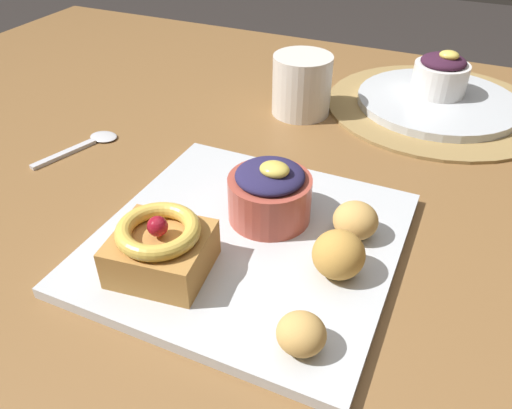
# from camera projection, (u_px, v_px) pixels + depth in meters

# --- Properties ---
(dining_table) EXTENTS (1.42, 0.93, 0.73)m
(dining_table) POSITION_uv_depth(u_px,v_px,m) (255.00, 200.00, 0.76)
(dining_table) COLOR brown
(dining_table) RESTS_ON ground_plane
(woven_placemat) EXTENTS (0.34, 0.34, 0.00)m
(woven_placemat) POSITION_uv_depth(u_px,v_px,m) (437.00, 107.00, 0.80)
(woven_placemat) COLOR #997A47
(woven_placemat) RESTS_ON dining_table
(front_plate) EXTENTS (0.30, 0.30, 0.01)m
(front_plate) POSITION_uv_depth(u_px,v_px,m) (248.00, 241.00, 0.53)
(front_plate) COLOR silver
(front_plate) RESTS_ON dining_table
(cake_slice) EXTENTS (0.10, 0.09, 0.06)m
(cake_slice) POSITION_uv_depth(u_px,v_px,m) (161.00, 248.00, 0.47)
(cake_slice) COLOR #B77F3D
(cake_slice) RESTS_ON front_plate
(berry_ramekin) EXTENTS (0.09, 0.09, 0.07)m
(berry_ramekin) POSITION_uv_depth(u_px,v_px,m) (270.00, 193.00, 0.54)
(berry_ramekin) COLOR #B24C3D
(berry_ramekin) RESTS_ON front_plate
(fritter_front) EXTENTS (0.05, 0.05, 0.05)m
(fritter_front) POSITION_uv_depth(u_px,v_px,m) (339.00, 254.00, 0.47)
(fritter_front) COLOR gold
(fritter_front) RESTS_ON front_plate
(fritter_middle) EXTENTS (0.05, 0.05, 0.04)m
(fritter_middle) POSITION_uv_depth(u_px,v_px,m) (355.00, 220.00, 0.52)
(fritter_middle) COLOR tan
(fritter_middle) RESTS_ON front_plate
(fritter_back) EXTENTS (0.04, 0.04, 0.03)m
(fritter_back) POSITION_uv_depth(u_px,v_px,m) (301.00, 334.00, 0.40)
(fritter_back) COLOR tan
(fritter_back) RESTS_ON front_plate
(back_plate) EXTENTS (0.25, 0.25, 0.01)m
(back_plate) POSITION_uv_depth(u_px,v_px,m) (438.00, 102.00, 0.80)
(back_plate) COLOR silver
(back_plate) RESTS_ON woven_placemat
(back_ramekin) EXTENTS (0.08, 0.08, 0.07)m
(back_ramekin) POSITION_uv_depth(u_px,v_px,m) (441.00, 74.00, 0.79)
(back_ramekin) COLOR white
(back_ramekin) RESTS_ON back_plate
(spoon) EXTENTS (0.06, 0.12, 0.00)m
(spoon) POSITION_uv_depth(u_px,v_px,m) (87.00, 144.00, 0.71)
(spoon) COLOR silver
(spoon) RESTS_ON dining_table
(coffee_mug) EXTENTS (0.09, 0.09, 0.09)m
(coffee_mug) POSITION_uv_depth(u_px,v_px,m) (302.00, 85.00, 0.76)
(coffee_mug) COLOR silver
(coffee_mug) RESTS_ON dining_table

